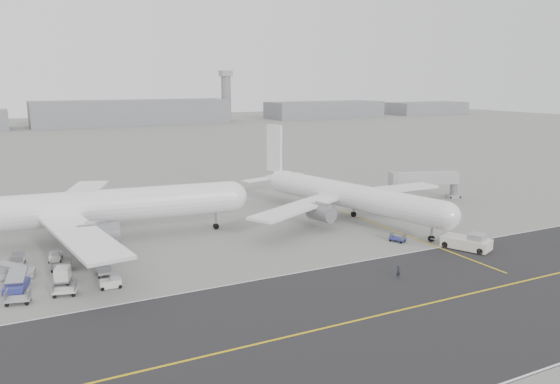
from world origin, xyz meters
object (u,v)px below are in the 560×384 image
airliner_b (345,195)px  jet_bridge (425,180)px  pushback_tug (468,242)px  ground_crew_a (398,272)px  airliner_a (78,208)px  control_tower (226,95)px

airliner_b → jet_bridge: 26.33m
pushback_tug → ground_crew_a: size_ratio=5.61×
airliner_a → airliner_b: bearing=-92.2°
airliner_b → jet_bridge: (25.32, 7.19, -0.50)m
control_tower → jet_bridge: bearing=-101.3°
pushback_tug → jet_bridge: size_ratio=0.57×
control_tower → pushback_tug: control_tower is taller
jet_bridge → airliner_b: bearing=-147.0°
jet_bridge → control_tower: bearing=95.8°
control_tower → pushback_tug: 278.27m
control_tower → airliner_a: control_tower is taller
control_tower → jet_bridge: (-47.93, -238.83, -12.09)m
control_tower → airliner_b: (-73.26, -246.03, -11.59)m
ground_crew_a → control_tower: bearing=77.5°
control_tower → airliner_b: bearing=-106.6°
airliner_b → ground_crew_a: airliner_b is taller
airliner_a → airliner_b: airliner_a is taller
airliner_a → ground_crew_a: (34.62, -35.48, -4.68)m
pushback_tug → ground_crew_a: bearing=173.0°
airliner_b → pushback_tug: (6.53, -23.70, -3.58)m
pushback_tug → airliner_b: bearing=82.0°
airliner_b → ground_crew_a: bearing=-124.2°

